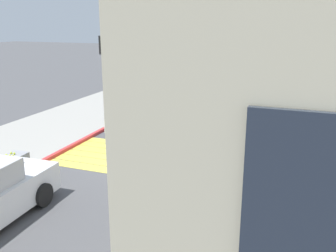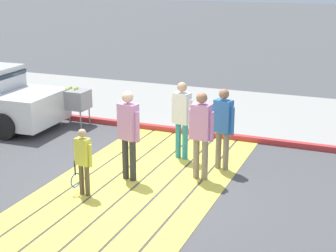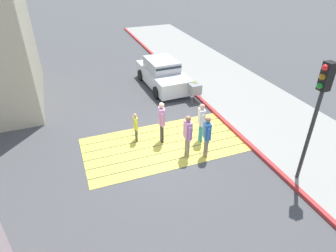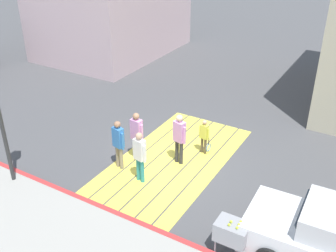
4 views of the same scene
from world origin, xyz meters
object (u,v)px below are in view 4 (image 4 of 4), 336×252
at_px(pedestrian_adult_lead, 179,136).
at_px(pedestrian_teen_behind, 137,133).
at_px(pedestrian_adult_trailing, 140,154).
at_px(pedestrian_adult_side, 118,141).
at_px(pedestrian_child_with_racket, 204,135).
at_px(tennis_ball_cart, 232,232).

relative_size(pedestrian_adult_lead, pedestrian_teen_behind, 1.01).
height_order(pedestrian_adult_trailing, pedestrian_adult_side, pedestrian_adult_trailing).
bearing_deg(pedestrian_adult_lead, pedestrian_adult_side, 128.78).
distance_m(pedestrian_adult_lead, pedestrian_adult_trailing, 1.59).
distance_m(pedestrian_adult_trailing, pedestrian_teen_behind, 1.20).
bearing_deg(pedestrian_child_with_racket, tennis_ball_cart, -145.76).
bearing_deg(pedestrian_teen_behind, pedestrian_adult_lead, -66.56).
height_order(tennis_ball_cart, pedestrian_teen_behind, pedestrian_teen_behind).
bearing_deg(pedestrian_adult_trailing, pedestrian_teen_behind, 38.69).
bearing_deg(pedestrian_adult_lead, pedestrian_adult_trailing, 160.31).
height_order(tennis_ball_cart, pedestrian_adult_lead, pedestrian_adult_lead).
relative_size(tennis_ball_cart, pedestrian_adult_lead, 0.57).
height_order(pedestrian_adult_trailing, pedestrian_teen_behind, pedestrian_teen_behind).
xyz_separation_m(pedestrian_adult_lead, pedestrian_child_with_racket, (0.97, -0.44, -0.32)).
xyz_separation_m(pedestrian_adult_side, pedestrian_child_with_racket, (2.20, -1.98, -0.28)).
distance_m(pedestrian_adult_side, pedestrian_child_with_racket, 2.97).
height_order(pedestrian_adult_lead, pedestrian_adult_trailing, pedestrian_adult_lead).
bearing_deg(tennis_ball_cart, pedestrian_teen_behind, 62.04).
relative_size(tennis_ball_cart, pedestrian_adult_trailing, 0.59).
distance_m(tennis_ball_cart, pedestrian_adult_trailing, 3.85).
bearing_deg(pedestrian_adult_side, tennis_ball_cart, -109.59).
bearing_deg(pedestrian_adult_lead, pedestrian_child_with_racket, -24.54).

